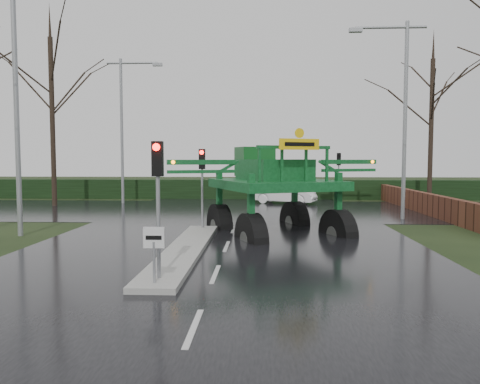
{
  "coord_description": "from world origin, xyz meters",
  "views": [
    {
      "loc": [
        1.23,
        -12.28,
        3.09
      ],
      "look_at": [
        0.51,
        3.24,
        2.0
      ],
      "focal_mm": 35.0,
      "sensor_mm": 36.0,
      "label": 1
    }
  ],
  "objects_px": {
    "traffic_signal_near": "(158,180)",
    "white_sedan": "(284,204)",
    "traffic_signal_mid": "(202,171)",
    "keep_left_sign": "(154,246)",
    "street_light_right": "(399,102)",
    "street_light_left_near": "(23,86)",
    "crop_sprayer": "(249,174)",
    "traffic_signal_far": "(339,167)",
    "street_light_left_far": "(126,117)"
  },
  "relations": [
    {
      "from": "white_sedan",
      "to": "street_light_right",
      "type": "bearing_deg",
      "value": -126.79
    },
    {
      "from": "keep_left_sign",
      "to": "street_light_right",
      "type": "distance_m",
      "value": 17.23
    },
    {
      "from": "white_sedan",
      "to": "traffic_signal_mid",
      "type": "bearing_deg",
      "value": -177.87
    },
    {
      "from": "street_light_left_far",
      "to": "white_sedan",
      "type": "height_order",
      "value": "street_light_left_far"
    },
    {
      "from": "traffic_signal_far",
      "to": "street_light_left_far",
      "type": "xyz_separation_m",
      "value": [
        -14.69,
        -0.01,
        3.4
      ]
    },
    {
      "from": "crop_sprayer",
      "to": "traffic_signal_mid",
      "type": "bearing_deg",
      "value": 112.21
    },
    {
      "from": "traffic_signal_near",
      "to": "street_light_left_far",
      "type": "bearing_deg",
      "value": 108.17
    },
    {
      "from": "traffic_signal_far",
      "to": "crop_sprayer",
      "type": "height_order",
      "value": "crop_sprayer"
    },
    {
      "from": "white_sedan",
      "to": "street_light_left_far",
      "type": "bearing_deg",
      "value": 111.2
    },
    {
      "from": "street_light_left_near",
      "to": "street_light_right",
      "type": "relative_size",
      "value": 1.0
    },
    {
      "from": "street_light_right",
      "to": "traffic_signal_mid",
      "type": "bearing_deg",
      "value": -154.6
    },
    {
      "from": "street_light_left_far",
      "to": "white_sedan",
      "type": "xyz_separation_m",
      "value": [
        11.0,
        0.23,
        -5.99
      ]
    },
    {
      "from": "traffic_signal_mid",
      "to": "traffic_signal_far",
      "type": "distance_m",
      "value": 14.75
    },
    {
      "from": "traffic_signal_mid",
      "to": "white_sedan",
      "type": "xyz_separation_m",
      "value": [
        4.11,
        12.74,
        -2.59
      ]
    },
    {
      "from": "keep_left_sign",
      "to": "street_light_left_far",
      "type": "relative_size",
      "value": 0.14
    },
    {
      "from": "street_light_left_far",
      "to": "street_light_left_near",
      "type": "bearing_deg",
      "value": -90.0
    },
    {
      "from": "crop_sprayer",
      "to": "traffic_signal_near",
      "type": "bearing_deg",
      "value": -130.8
    },
    {
      "from": "traffic_signal_far",
      "to": "crop_sprayer",
      "type": "distance_m",
      "value": 15.61
    },
    {
      "from": "street_light_left_far",
      "to": "crop_sprayer",
      "type": "distance_m",
      "value": 17.38
    },
    {
      "from": "traffic_signal_mid",
      "to": "traffic_signal_near",
      "type": "bearing_deg",
      "value": -90.0
    },
    {
      "from": "traffic_signal_mid",
      "to": "street_light_right",
      "type": "distance_m",
      "value": 11.05
    },
    {
      "from": "keep_left_sign",
      "to": "crop_sprayer",
      "type": "height_order",
      "value": "crop_sprayer"
    },
    {
      "from": "traffic_signal_mid",
      "to": "crop_sprayer",
      "type": "bearing_deg",
      "value": -44.35
    },
    {
      "from": "keep_left_sign",
      "to": "street_light_left_near",
      "type": "distance_m",
      "value": 11.32
    },
    {
      "from": "traffic_signal_near",
      "to": "street_light_right",
      "type": "height_order",
      "value": "street_light_right"
    },
    {
      "from": "street_light_right",
      "to": "crop_sprayer",
      "type": "bearing_deg",
      "value": -138.94
    },
    {
      "from": "traffic_signal_far",
      "to": "traffic_signal_near",
      "type": "bearing_deg",
      "value": 69.64
    },
    {
      "from": "traffic_signal_near",
      "to": "street_light_left_near",
      "type": "height_order",
      "value": "street_light_left_near"
    },
    {
      "from": "traffic_signal_mid",
      "to": "street_light_left_near",
      "type": "relative_size",
      "value": 0.35
    },
    {
      "from": "traffic_signal_far",
      "to": "crop_sprayer",
      "type": "xyz_separation_m",
      "value": [
        -5.76,
        -14.51,
        -0.06
      ]
    },
    {
      "from": "traffic_signal_near",
      "to": "street_light_left_near",
      "type": "relative_size",
      "value": 0.35
    },
    {
      "from": "traffic_signal_mid",
      "to": "white_sedan",
      "type": "bearing_deg",
      "value": 72.12
    },
    {
      "from": "street_light_right",
      "to": "crop_sprayer",
      "type": "height_order",
      "value": "street_light_right"
    },
    {
      "from": "street_light_left_near",
      "to": "keep_left_sign",
      "type": "bearing_deg",
      "value": -47.41
    },
    {
      "from": "street_light_left_far",
      "to": "traffic_signal_mid",
      "type": "bearing_deg",
      "value": -61.14
    },
    {
      "from": "traffic_signal_near",
      "to": "white_sedan",
      "type": "bearing_deg",
      "value": 79.05
    },
    {
      "from": "traffic_signal_mid",
      "to": "street_light_right",
      "type": "xyz_separation_m",
      "value": [
        9.49,
        4.51,
        3.4
      ]
    },
    {
      "from": "street_light_left_near",
      "to": "white_sedan",
      "type": "relative_size",
      "value": 2.28
    },
    {
      "from": "street_light_left_near",
      "to": "street_light_right",
      "type": "xyz_separation_m",
      "value": [
        16.39,
        6.0,
        0.0
      ]
    },
    {
      "from": "crop_sprayer",
      "to": "street_light_left_near",
      "type": "bearing_deg",
      "value": 153.37
    },
    {
      "from": "street_light_left_near",
      "to": "crop_sprayer",
      "type": "xyz_separation_m",
      "value": [
        8.93,
        -0.5,
        -3.46
      ]
    },
    {
      "from": "traffic_signal_near",
      "to": "crop_sprayer",
      "type": "bearing_deg",
      "value": 72.64
    },
    {
      "from": "traffic_signal_near",
      "to": "traffic_signal_far",
      "type": "xyz_separation_m",
      "value": [
        7.8,
        21.02,
        0.0
      ]
    },
    {
      "from": "traffic_signal_far",
      "to": "white_sedan",
      "type": "bearing_deg",
      "value": -3.42
    },
    {
      "from": "traffic_signal_mid",
      "to": "street_light_left_far",
      "type": "distance_m",
      "value": 14.68
    },
    {
      "from": "traffic_signal_far",
      "to": "street_light_left_near",
      "type": "bearing_deg",
      "value": 43.63
    },
    {
      "from": "keep_left_sign",
      "to": "street_light_right",
      "type": "bearing_deg",
      "value": 54.88
    },
    {
      "from": "traffic_signal_far",
      "to": "keep_left_sign",
      "type": "bearing_deg",
      "value": 70.07
    },
    {
      "from": "crop_sprayer",
      "to": "street_light_right",
      "type": "bearing_deg",
      "value": 17.62
    },
    {
      "from": "keep_left_sign",
      "to": "traffic_signal_mid",
      "type": "height_order",
      "value": "traffic_signal_mid"
    }
  ]
}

